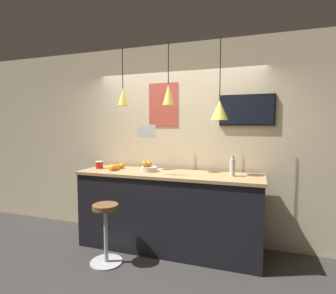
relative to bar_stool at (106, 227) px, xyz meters
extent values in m
plane|color=#33302D|center=(0.61, 0.00, -0.46)|extent=(14.00, 14.00, 0.00)
cube|color=beige|center=(0.61, 1.05, 0.99)|extent=(8.00, 0.06, 2.90)
cube|color=black|center=(0.61, 0.60, 0.05)|extent=(2.46, 0.64, 1.03)
cube|color=tan|center=(0.61, 0.60, 0.58)|extent=(2.50, 0.68, 0.04)
cylinder|color=#B7B7BC|center=(0.00, 0.00, -0.45)|extent=(0.40, 0.40, 0.02)
cylinder|color=#B7B7BC|center=(0.00, 0.00, -0.11)|extent=(0.05, 0.05, 0.66)
cylinder|color=brown|center=(0.00, 0.00, 0.25)|extent=(0.31, 0.31, 0.06)
cylinder|color=beige|center=(0.32, 0.62, 0.64)|extent=(0.23, 0.23, 0.06)
sphere|color=orange|center=(0.32, 0.62, 0.71)|extent=(0.07, 0.07, 0.07)
sphere|color=orange|center=(0.28, 0.58, 0.71)|extent=(0.08, 0.08, 0.08)
sphere|color=orange|center=(0.32, 0.63, 0.71)|extent=(0.08, 0.08, 0.08)
sphere|color=orange|center=(-0.28, 0.62, 0.64)|extent=(0.08, 0.08, 0.08)
sphere|color=orange|center=(-0.19, 0.64, 0.64)|extent=(0.08, 0.08, 0.08)
sphere|color=orange|center=(-0.23, 0.52, 0.64)|extent=(0.07, 0.07, 0.07)
sphere|color=orange|center=(-0.19, 0.74, 0.64)|extent=(0.07, 0.07, 0.07)
sphere|color=orange|center=(-0.19, 0.51, 0.64)|extent=(0.08, 0.08, 0.08)
sphere|color=orange|center=(-0.20, 0.62, 0.64)|extent=(0.08, 0.08, 0.08)
sphere|color=orange|center=(-0.15, 0.73, 0.64)|extent=(0.08, 0.08, 0.08)
sphere|color=orange|center=(-0.19, 0.49, 0.64)|extent=(0.08, 0.08, 0.08)
sphere|color=orange|center=(-0.18, 0.53, 0.65)|extent=(0.09, 0.09, 0.09)
sphere|color=orange|center=(-0.17, 0.58, 0.64)|extent=(0.07, 0.07, 0.07)
cylinder|color=silver|center=(1.46, 0.62, 0.71)|extent=(0.07, 0.07, 0.21)
cylinder|color=silver|center=(1.46, 0.62, 0.84)|extent=(0.03, 0.03, 0.05)
cylinder|color=red|center=(-0.48, 0.62, 0.65)|extent=(0.11, 0.11, 0.10)
cylinder|color=white|center=(-0.48, 0.62, 0.71)|extent=(0.11, 0.11, 0.01)
cylinder|color=black|center=(-0.07, 0.62, 2.05)|extent=(0.01, 0.01, 0.58)
cone|color=#EAD14C|center=(-0.07, 0.62, 1.64)|extent=(0.15, 0.15, 0.23)
sphere|color=#F9EFCC|center=(-0.07, 0.62, 1.54)|extent=(0.04, 0.04, 0.04)
cylinder|color=black|center=(0.61, 0.62, 2.06)|extent=(0.01, 0.01, 0.55)
cone|color=#EAD14C|center=(0.61, 0.62, 1.65)|extent=(0.16, 0.16, 0.27)
sphere|color=#F9EFCC|center=(0.61, 0.62, 1.54)|extent=(0.04, 0.04, 0.04)
cylinder|color=black|center=(1.29, 0.62, 1.95)|extent=(0.01, 0.01, 0.78)
cone|color=#EAD14C|center=(1.29, 0.62, 1.43)|extent=(0.22, 0.22, 0.25)
sphere|color=#F9EFCC|center=(1.29, 0.62, 1.33)|extent=(0.04, 0.04, 0.04)
cube|color=black|center=(1.60, 1.00, 1.45)|extent=(0.73, 0.04, 0.42)
cube|color=black|center=(1.60, 0.98, 1.45)|extent=(0.70, 0.01, 0.39)
cube|color=white|center=(0.41, 0.34, 1.17)|extent=(0.24, 0.01, 0.17)
cube|color=#C64C3D|center=(0.39, 1.01, 1.55)|extent=(0.46, 0.01, 0.65)
camera|label=1|loc=(1.73, -2.73, 1.24)|focal=28.00mm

